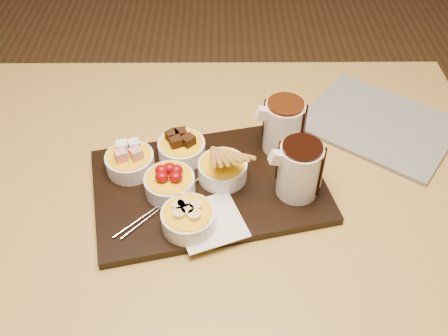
{
  "coord_description": "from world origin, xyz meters",
  "views": [
    {
      "loc": [
        0.01,
        -0.76,
        1.5
      ],
      "look_at": [
        0.02,
        -0.07,
        0.81
      ],
      "focal_mm": 40.0,
      "sensor_mm": 36.0,
      "label": 1
    }
  ],
  "objects_px": {
    "serving_board": "(209,186)",
    "newspaper": "(379,124)",
    "pitcher_milk_chocolate": "(283,127)",
    "pitcher_dark_chocolate": "(299,170)",
    "bowl_strawberries": "(170,185)",
    "dining_table": "(217,196)"
  },
  "relations": [
    {
      "from": "dining_table",
      "to": "bowl_strawberries",
      "type": "bearing_deg",
      "value": -135.16
    },
    {
      "from": "newspaper",
      "to": "bowl_strawberries",
      "type": "bearing_deg",
      "value": -118.04
    },
    {
      "from": "serving_board",
      "to": "bowl_strawberries",
      "type": "distance_m",
      "value": 0.08
    },
    {
      "from": "pitcher_milk_chocolate",
      "to": "newspaper",
      "type": "bearing_deg",
      "value": 8.74
    },
    {
      "from": "pitcher_dark_chocolate",
      "to": "pitcher_milk_chocolate",
      "type": "xyz_separation_m",
      "value": [
        -0.02,
        0.13,
        0.0
      ]
    },
    {
      "from": "serving_board",
      "to": "pitcher_dark_chocolate",
      "type": "xyz_separation_m",
      "value": [
        0.17,
        -0.02,
        0.07
      ]
    },
    {
      "from": "bowl_strawberries",
      "to": "pitcher_milk_chocolate",
      "type": "bearing_deg",
      "value": 29.01
    },
    {
      "from": "serving_board",
      "to": "bowl_strawberries",
      "type": "height_order",
      "value": "bowl_strawberries"
    },
    {
      "from": "pitcher_dark_chocolate",
      "to": "pitcher_milk_chocolate",
      "type": "distance_m",
      "value": 0.13
    },
    {
      "from": "dining_table",
      "to": "newspaper",
      "type": "relative_size",
      "value": 3.73
    },
    {
      "from": "serving_board",
      "to": "newspaper",
      "type": "distance_m",
      "value": 0.44
    },
    {
      "from": "dining_table",
      "to": "serving_board",
      "type": "bearing_deg",
      "value": -101.35
    },
    {
      "from": "dining_table",
      "to": "pitcher_dark_chocolate",
      "type": "xyz_separation_m",
      "value": [
        0.16,
        -0.09,
        0.17
      ]
    },
    {
      "from": "dining_table",
      "to": "pitcher_dark_chocolate",
      "type": "distance_m",
      "value": 0.25
    },
    {
      "from": "newspaper",
      "to": "serving_board",
      "type": "bearing_deg",
      "value": -116.4
    },
    {
      "from": "bowl_strawberries",
      "to": "pitcher_milk_chocolate",
      "type": "distance_m",
      "value": 0.27
    },
    {
      "from": "bowl_strawberries",
      "to": "pitcher_milk_chocolate",
      "type": "xyz_separation_m",
      "value": [
        0.23,
        0.13,
        0.04
      ]
    },
    {
      "from": "pitcher_milk_chocolate",
      "to": "newspaper",
      "type": "relative_size",
      "value": 0.35
    },
    {
      "from": "pitcher_milk_chocolate",
      "to": "pitcher_dark_chocolate",
      "type": "bearing_deg",
      "value": -94.4
    },
    {
      "from": "serving_board",
      "to": "pitcher_milk_chocolate",
      "type": "bearing_deg",
      "value": 21.8
    },
    {
      "from": "bowl_strawberries",
      "to": "pitcher_milk_chocolate",
      "type": "relative_size",
      "value": 0.88
    },
    {
      "from": "pitcher_dark_chocolate",
      "to": "newspaper",
      "type": "distance_m",
      "value": 0.32
    }
  ]
}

